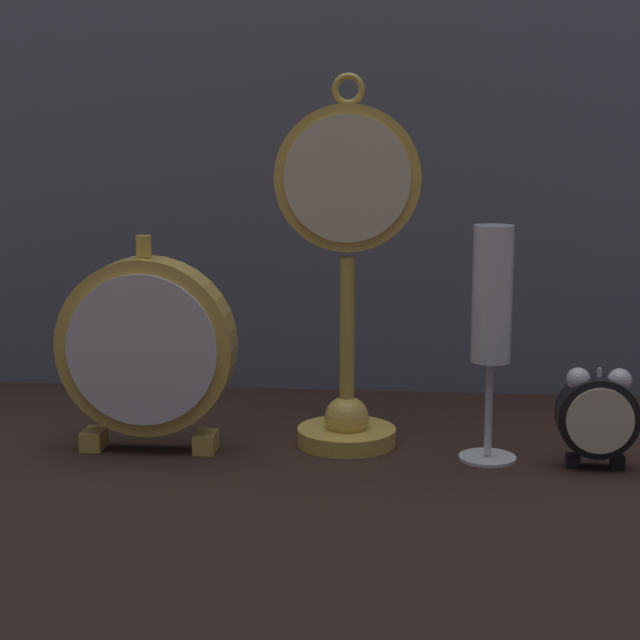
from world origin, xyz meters
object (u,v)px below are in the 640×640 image
pocket_watch_on_stand (347,275)px  mantel_clock_silver (146,348)px  alarm_clock_twin_bell (597,413)px  champagne_flute (492,314)px

pocket_watch_on_stand → mantel_clock_silver: 0.20m
alarm_clock_twin_bell → champagne_flute: bearing=169.9°
champagne_flute → pocket_watch_on_stand: bearing=165.5°
pocket_watch_on_stand → champagne_flute: pocket_watch_on_stand is taller
mantel_clock_silver → champagne_flute: 0.32m
mantel_clock_silver → champagne_flute: champagne_flute is taller
alarm_clock_twin_bell → mantel_clock_silver: bearing=177.7°
pocket_watch_on_stand → champagne_flute: size_ratio=1.62×
mantel_clock_silver → pocket_watch_on_stand: bearing=10.7°
pocket_watch_on_stand → alarm_clock_twin_bell: (0.23, -0.05, -0.11)m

